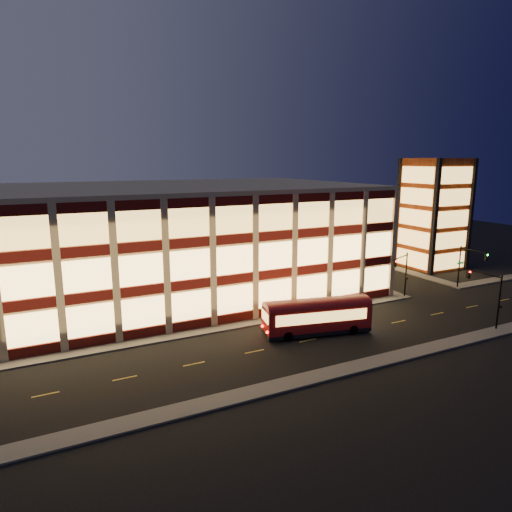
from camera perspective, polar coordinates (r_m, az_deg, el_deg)
ground at (r=49.74m, az=-1.22°, el=-8.94°), size 200.00×200.00×0.00m
sidewalk_office_south at (r=49.45m, az=-4.91°, el=-9.02°), size 54.00×2.00×0.15m
sidewalk_office_east at (r=75.05m, az=9.11°, el=-1.83°), size 2.00×30.00×0.15m
sidewalk_tower_south at (r=75.83m, az=26.89°, el=-2.85°), size 14.00×2.00×0.15m
sidewalk_tower_west at (r=81.84m, az=15.38°, el=-0.96°), size 2.00×30.00×0.15m
sidewalk_near at (r=39.35m, az=7.23°, el=-14.80°), size 100.00×2.00×0.15m
office_building at (r=62.20m, az=-10.42°, el=2.04°), size 50.45×30.45×14.50m
stair_tower at (r=81.06m, az=21.26°, el=4.93°), size 8.60×8.60×18.00m
traffic_signal_far at (r=61.18m, az=17.80°, el=-1.50°), size 3.79×1.87×6.00m
traffic_signal_right at (r=68.92m, az=25.04°, el=-0.61°), size 1.20×4.37×6.00m
traffic_signal_near at (r=55.03m, az=26.97°, el=-3.70°), size 0.32×4.45×6.00m
trolley_bus at (r=47.90m, az=7.63°, el=-7.22°), size 11.46×5.00×3.77m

